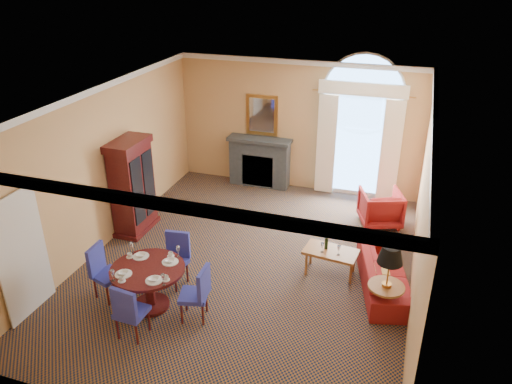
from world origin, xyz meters
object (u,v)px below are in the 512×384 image
(armoire, at_px, (133,188))
(armchair, at_px, (380,208))
(side_table, at_px, (388,273))
(coffee_table, at_px, (331,253))
(sofa, at_px, (385,274))
(dining_table, at_px, (148,278))

(armoire, bearing_deg, armchair, 20.59)
(armchair, relative_size, side_table, 0.67)
(armoire, bearing_deg, side_table, -13.43)
(coffee_table, distance_m, side_table, 1.45)
(armchair, relative_size, coffee_table, 0.84)
(sofa, relative_size, armchair, 2.32)
(coffee_table, bearing_deg, armoire, -178.15)
(sofa, xyz_separation_m, armchair, (-0.32, 2.37, 0.10))
(armchair, xyz_separation_m, coffee_table, (-0.69, -2.22, 0.06))
(armchair, xyz_separation_m, side_table, (0.37, -3.13, 0.44))
(armoire, height_order, coffee_table, armoire)
(armoire, height_order, armchair, armoire)
(armoire, distance_m, side_table, 5.47)
(dining_table, distance_m, armchair, 5.31)
(armoire, relative_size, sofa, 1.01)
(sofa, height_order, side_table, side_table)
(armoire, height_order, side_table, armoire)
(dining_table, distance_m, side_table, 3.87)
(sofa, height_order, armchair, armchair)
(dining_table, bearing_deg, side_table, 14.75)
(armoire, xyz_separation_m, side_table, (5.32, -1.27, -0.14))
(sofa, xyz_separation_m, coffee_table, (-1.01, 0.16, 0.16))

